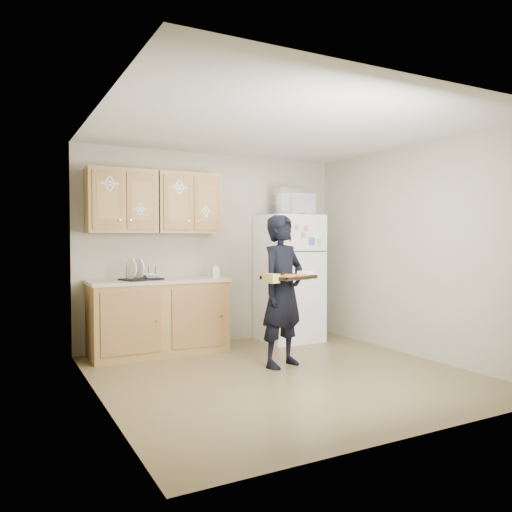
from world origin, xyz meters
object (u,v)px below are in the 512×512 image
Objects in this scene: refrigerator at (289,278)px; dish_rack at (141,273)px; person at (283,291)px; baking_tray at (289,278)px; microwave at (294,205)px.

refrigerator is 2.02m from dish_rack.
baking_tray is (-0.10, -0.28, 0.16)m from person.
baking_tray is 0.97× the size of microwave.
refrigerator is at bearing 39.35° from baking_tray.
person is at bearing 51.94° from baking_tray.
microwave is 2.23m from dish_rack.
microwave is 1.18× the size of dish_rack.
refrigerator reaches higher than person.
dish_rack reaches higher than baking_tray.
baking_tray is 1.15× the size of dish_rack.
microwave reaches higher than dish_rack.
dish_rack is (-1.24, 1.17, 0.17)m from person.
person reaches higher than baking_tray.
baking_tray is 1.86m from microwave.
person is (-0.78, -1.14, -0.03)m from refrigerator.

